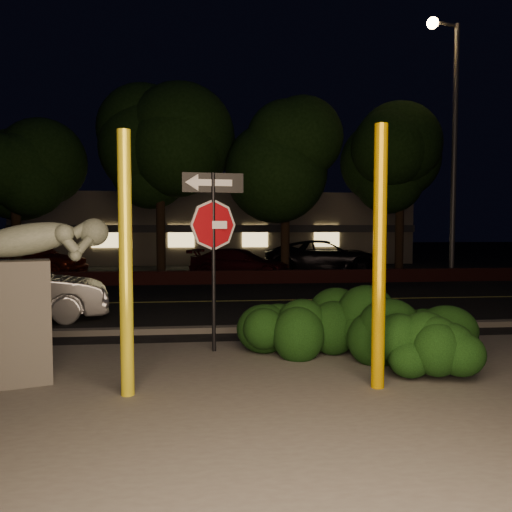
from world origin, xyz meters
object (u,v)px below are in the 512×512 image
(silver_sedan, at_px, (9,292))
(parked_car_dark, at_px, (325,257))
(signpost, at_px, (213,225))
(streetlight, at_px, (450,127))
(yellow_pole_left, at_px, (126,265))
(yellow_pole_right, at_px, (379,258))
(sculpture, at_px, (27,282))
(parked_car_darkred, at_px, (240,264))
(parked_car_red, at_px, (29,258))

(silver_sedan, height_order, parked_car_dark, parked_car_dark)
(signpost, bearing_deg, streetlight, 42.03)
(yellow_pole_left, distance_m, silver_sedan, 6.26)
(yellow_pole_right, bearing_deg, silver_sedan, 141.71)
(parked_car_dark, bearing_deg, signpost, 168.59)
(yellow_pole_left, height_order, yellow_pole_right, yellow_pole_right)
(yellow_pole_left, xyz_separation_m, signpost, (1.13, 2.12, 0.50))
(signpost, distance_m, sculpture, 3.02)
(silver_sedan, bearing_deg, sculpture, -168.96)
(parked_car_darkred, bearing_deg, yellow_pole_right, -156.69)
(sculpture, relative_size, parked_car_dark, 0.42)
(silver_sedan, bearing_deg, parked_car_darkred, -45.59)
(sculpture, relative_size, parked_car_red, 0.48)
(yellow_pole_left, xyz_separation_m, streetlight, (11.03, 13.38, 4.53))
(yellow_pole_right, bearing_deg, sculpture, 170.67)
(yellow_pole_left, distance_m, signpost, 2.45)
(parked_car_red, height_order, parked_car_dark, parked_car_red)
(yellow_pole_left, distance_m, sculpture, 1.64)
(yellow_pole_right, height_order, parked_car_red, yellow_pole_right)
(signpost, relative_size, silver_sedan, 0.72)
(sculpture, bearing_deg, parked_car_red, 90.55)
(streetlight, bearing_deg, yellow_pole_right, -135.20)
(streetlight, bearing_deg, parked_car_dark, 136.78)
(parked_car_darkred, height_order, parked_car_dark, parked_car_dark)
(yellow_pole_left, xyz_separation_m, yellow_pole_right, (3.26, -0.04, 0.07))
(yellow_pole_left, relative_size, signpost, 1.10)
(yellow_pole_right, relative_size, silver_sedan, 0.82)
(signpost, bearing_deg, silver_sedan, 138.93)
(yellow_pole_left, bearing_deg, parked_car_darkred, 80.11)
(yellow_pole_left, relative_size, sculpture, 1.47)
(yellow_pole_right, distance_m, parked_car_dark, 16.22)
(parked_car_dark, bearing_deg, yellow_pole_left, 167.59)
(yellow_pole_right, height_order, parked_car_darkred, yellow_pole_right)
(yellow_pole_left, xyz_separation_m, parked_car_dark, (6.42, 15.84, -0.92))
(signpost, relative_size, parked_car_dark, 0.56)
(parked_car_red, distance_m, parked_car_darkred, 8.88)
(yellow_pole_right, distance_m, signpost, 3.06)
(signpost, xyz_separation_m, silver_sedan, (-4.49, 3.08, -1.48))
(yellow_pole_right, bearing_deg, yellow_pole_left, 179.34)
(silver_sedan, xyz_separation_m, parked_car_dark, (9.78, 10.65, 0.06))
(streetlight, bearing_deg, sculpture, -149.74)
(silver_sedan, height_order, parked_car_red, parked_car_red)
(streetlight, distance_m, silver_sedan, 17.45)
(yellow_pole_left, relative_size, parked_car_darkred, 0.80)
(silver_sedan, bearing_deg, yellow_pole_left, -159.34)
(streetlight, bearing_deg, silver_sedan, -165.49)
(yellow_pole_left, relative_size, yellow_pole_right, 0.96)
(streetlight, bearing_deg, parked_car_darkred, 160.66)
(yellow_pole_left, bearing_deg, streetlight, 50.51)
(signpost, distance_m, silver_sedan, 5.64)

